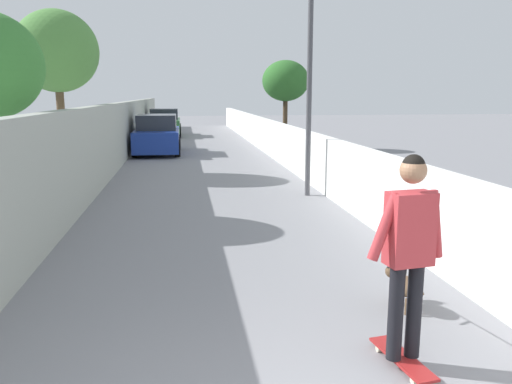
{
  "coord_description": "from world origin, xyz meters",
  "views": [
    {
      "loc": [
        -2.58,
        0.61,
        2.34
      ],
      "look_at": [
        4.27,
        -0.37,
        1.0
      ],
      "focal_mm": 35.61,
      "sensor_mm": 36.0,
      "label": 1
    }
  ],
  "objects": [
    {
      "name": "ground_plane",
      "position": [
        14.0,
        0.0,
        0.0
      ],
      "size": [
        80.0,
        80.0,
        0.0
      ],
      "primitive_type": "plane",
      "color": "gray"
    },
    {
      "name": "wall_left",
      "position": [
        12.0,
        2.79,
        1.03
      ],
      "size": [
        48.0,
        0.3,
        2.05
      ],
      "primitive_type": "cube",
      "color": "#999E93",
      "rests_on": "ground"
    },
    {
      "name": "fence_right",
      "position": [
        12.0,
        -2.79,
        0.66
      ],
      "size": [
        48.0,
        0.3,
        1.32
      ],
      "primitive_type": "cube",
      "color": "white",
      "rests_on": "ground"
    },
    {
      "name": "tree_right_mid",
      "position": [
        19.0,
        -3.74,
        2.87
      ],
      "size": [
        1.98,
        1.98,
        3.75
      ],
      "color": "#473523",
      "rests_on": "ground"
    },
    {
      "name": "tree_left_far",
      "position": [
        13.0,
        4.12,
        3.51
      ],
      "size": [
        2.35,
        2.35,
        4.69
      ],
      "color": "brown",
      "rests_on": "ground"
    },
    {
      "name": "lamp_post",
      "position": [
        8.83,
        -2.24,
        3.25
      ],
      "size": [
        0.36,
        0.36,
        4.82
      ],
      "color": "#4C4C51",
      "rests_on": "ground"
    },
    {
      "name": "skateboard",
      "position": [
        1.27,
        -1.23,
        0.07
      ],
      "size": [
        0.82,
        0.31,
        0.08
      ],
      "color": "maroon",
      "rests_on": "ground"
    },
    {
      "name": "person_skateboarder",
      "position": [
        1.27,
        -1.23,
        1.13
      ],
      "size": [
        0.27,
        0.72,
        1.78
      ],
      "color": "black",
      "rests_on": "skateboard"
    },
    {
      "name": "dog",
      "position": [
        2.44,
        -1.75,
        0.27
      ],
      "size": [
        1.49,
        0.68,
        1.06
      ],
      "color": "brown",
      "rests_on": "ground"
    },
    {
      "name": "car_near",
      "position": [
        18.08,
        1.64,
        0.71
      ],
      "size": [
        3.96,
        1.8,
        1.54
      ],
      "color": "navy",
      "rests_on": "ground"
    },
    {
      "name": "car_far",
      "position": [
        26.7,
        1.64,
        0.71
      ],
      "size": [
        4.03,
        1.8,
        1.54
      ],
      "color": "#336B38",
      "rests_on": "ground"
    }
  ]
}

